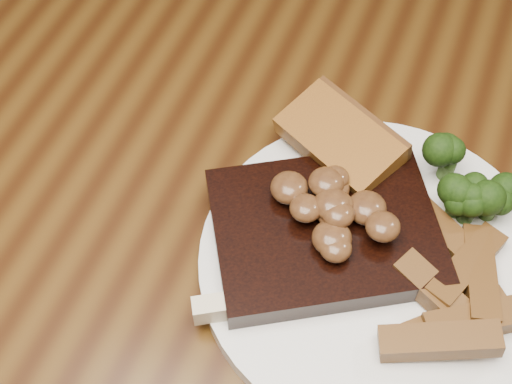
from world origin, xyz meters
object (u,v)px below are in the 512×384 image
plate (374,264)px  potato_wedges (452,290)px  dining_table (269,253)px  steak (325,232)px  chair_far (455,8)px  garlic_bread (337,154)px

plate → potato_wedges: size_ratio=2.55×
dining_table → plate: plate is taller
steak → potato_wedges: same height
potato_wedges → chair_far: bearing=96.4°
dining_table → steak: bearing=-27.9°
chair_far → plate: chair_far is taller
plate → potato_wedges: potato_wedges is taller
plate → steak: 0.05m
steak → garlic_bread: (-0.01, 0.08, -0.00)m
garlic_bread → chair_far: bearing=112.4°
dining_table → garlic_bread: size_ratio=16.42×
chair_far → potato_wedges: (0.07, -0.64, 0.29)m
chair_far → garlic_bread: 0.63m
garlic_bread → potato_wedges: bearing=-10.5°
steak → potato_wedges: bearing=-37.9°
steak → chair_far: bearing=56.6°
steak → potato_wedges: size_ratio=1.58×
potato_wedges → plate: bearing=170.4°
steak → dining_table: bearing=121.3°
plate → garlic_bread: size_ratio=2.77×
garlic_bread → dining_table: bearing=-104.3°
potato_wedges → steak: bearing=172.9°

